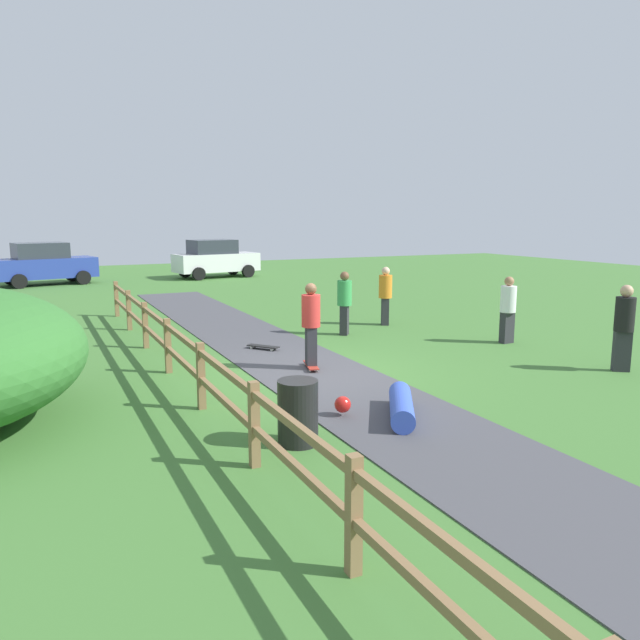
% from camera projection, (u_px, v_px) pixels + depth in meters
% --- Properties ---
extents(ground_plane, '(60.00, 60.00, 0.00)m').
position_uv_depth(ground_plane, '(313.00, 373.00, 12.16)').
color(ground_plane, '#427533').
extents(asphalt_path, '(2.40, 28.00, 0.02)m').
position_uv_depth(asphalt_path, '(313.00, 373.00, 12.16)').
color(asphalt_path, '#47474C').
rests_on(asphalt_path, ground_plane).
extents(wooden_fence, '(0.12, 18.12, 1.10)m').
position_uv_depth(wooden_fence, '(182.00, 353.00, 10.94)').
color(wooden_fence, olive).
rests_on(wooden_fence, ground_plane).
extents(trash_bin, '(0.56, 0.56, 0.90)m').
position_uv_depth(trash_bin, '(298.00, 412.00, 8.32)').
color(trash_bin, black).
rests_on(trash_bin, ground_plane).
extents(skater_riding, '(0.46, 0.82, 1.76)m').
position_uv_depth(skater_riding, '(311.00, 321.00, 12.29)').
color(skater_riding, '#B23326').
rests_on(skater_riding, asphalt_path).
extents(skater_fallen, '(1.47, 1.54, 0.36)m').
position_uv_depth(skater_fallen, '(397.00, 406.00, 9.40)').
color(skater_fallen, blue).
rests_on(skater_fallen, asphalt_path).
extents(skateboard_loose, '(0.65, 0.76, 0.08)m').
position_uv_depth(skateboard_loose, '(263.00, 346.00, 14.23)').
color(skateboard_loose, black).
rests_on(skateboard_loose, asphalt_path).
extents(bystander_white, '(0.41, 0.41, 1.65)m').
position_uv_depth(bystander_white, '(508.00, 307.00, 14.91)').
color(bystander_white, '#2D2D33').
rests_on(bystander_white, ground_plane).
extents(bystander_black, '(0.53, 0.53, 1.76)m').
position_uv_depth(bystander_black, '(624.00, 324.00, 12.16)').
color(bystander_black, '#2D2D33').
rests_on(bystander_black, ground_plane).
extents(bystander_orange, '(0.51, 0.51, 1.67)m').
position_uv_depth(bystander_orange, '(385.00, 293.00, 17.42)').
color(bystander_orange, '#2D2D33').
rests_on(bystander_orange, ground_plane).
extents(bystander_green, '(0.53, 0.53, 1.68)m').
position_uv_depth(bystander_green, '(344.00, 300.00, 15.95)').
color(bystander_green, '#2D2D33').
rests_on(bystander_green, ground_plane).
extents(parked_car_blue, '(4.46, 2.65, 1.92)m').
position_uv_depth(parked_car_blue, '(45.00, 264.00, 27.61)').
color(parked_car_blue, '#283D99').
rests_on(parked_car_blue, ground_plane).
extents(parked_car_white, '(4.40, 2.47, 1.92)m').
position_uv_depth(parked_car_white, '(215.00, 259.00, 30.99)').
color(parked_car_white, silver).
rests_on(parked_car_white, ground_plane).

